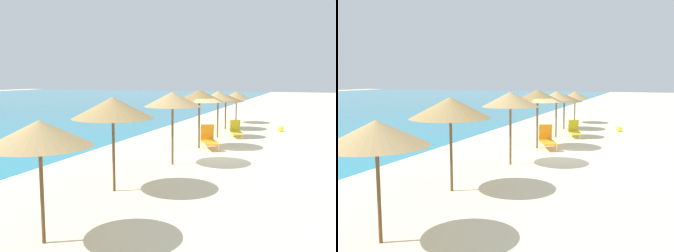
% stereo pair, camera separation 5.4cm
% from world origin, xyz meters
% --- Properties ---
extents(ground_plane, '(160.00, 160.00, 0.00)m').
position_xyz_m(ground_plane, '(0.00, 0.00, 0.00)').
color(ground_plane, beige).
extents(beach_umbrella_1, '(2.20, 2.20, 2.63)m').
position_xyz_m(beach_umbrella_1, '(-10.25, 1.27, 2.35)').
color(beach_umbrella_1, brown).
rests_on(beach_umbrella_1, ground_plane).
extents(beach_umbrella_2, '(2.49, 2.49, 2.91)m').
position_xyz_m(beach_umbrella_2, '(-6.41, 1.71, 2.58)').
color(beach_umbrella_2, brown).
rests_on(beach_umbrella_2, ground_plane).
extents(beach_umbrella_3, '(2.29, 2.29, 2.94)m').
position_xyz_m(beach_umbrella_3, '(-2.35, 1.29, 2.63)').
color(beach_umbrella_3, brown).
rests_on(beach_umbrella_3, ground_plane).
extents(beach_umbrella_4, '(2.39, 2.39, 2.91)m').
position_xyz_m(beach_umbrella_4, '(1.49, 1.31, 2.61)').
color(beach_umbrella_4, brown).
rests_on(beach_umbrella_4, ground_plane).
extents(beach_umbrella_5, '(1.92, 1.92, 2.72)m').
position_xyz_m(beach_umbrella_5, '(5.15, 1.26, 2.45)').
color(beach_umbrella_5, brown).
rests_on(beach_umbrella_5, ground_plane).
extents(beach_umbrella_6, '(2.46, 2.46, 2.38)m').
position_xyz_m(beach_umbrella_6, '(8.91, 1.63, 2.12)').
color(beach_umbrella_6, brown).
rests_on(beach_umbrella_6, ground_plane).
extents(beach_umbrella_7, '(2.11, 2.11, 2.46)m').
position_xyz_m(beach_umbrella_7, '(12.76, 1.65, 2.16)').
color(beach_umbrella_7, brown).
rests_on(beach_umbrella_7, ground_plane).
extents(lounge_chair_0, '(1.68, 1.06, 0.97)m').
position_xyz_m(lounge_chair_0, '(5.74, 0.29, 0.39)').
color(lounge_chair_0, yellow).
rests_on(lounge_chair_0, ground_plane).
extents(lounge_chair_1, '(1.69, 1.28, 1.16)m').
position_xyz_m(lounge_chair_1, '(1.48, 0.79, 0.48)').
color(lounge_chair_1, orange).
rests_on(lounge_chair_1, ground_plane).
extents(beach_ball, '(0.37, 0.37, 0.37)m').
position_xyz_m(beach_ball, '(8.95, -2.00, 0.19)').
color(beach_ball, yellow).
rests_on(beach_ball, ground_plane).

